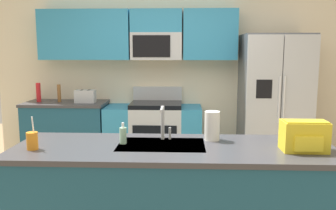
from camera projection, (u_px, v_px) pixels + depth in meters
name	position (u px, v px, depth m)	size (l,w,h in m)	color
kitchen_wall_unit	(160.00, 61.00, 5.25)	(5.20, 0.43, 2.60)	beige
back_counter	(67.00, 132.00, 5.19)	(1.16, 0.63, 0.90)	navy
range_oven	(154.00, 134.00, 5.13)	(1.36, 0.61, 1.10)	#B7BABF
refrigerator	(274.00, 102.00, 4.92)	(0.90, 0.76, 1.85)	#4C4F54
island_counter	(174.00, 201.00, 2.82)	(2.48, 0.83, 0.90)	navy
toaster	(85.00, 96.00, 5.04)	(0.28, 0.16, 0.18)	#B7BABF
pepper_mill	(59.00, 93.00, 5.10)	(0.05, 0.05, 0.25)	brown
bottle_red	(38.00, 92.00, 5.11)	(0.06, 0.06, 0.27)	red
sink_faucet	(163.00, 120.00, 2.92)	(0.08, 0.21, 0.28)	#B7BABF
drink_cup_orange	(32.00, 141.00, 2.65)	(0.08, 0.08, 0.25)	orange
soap_dispenser	(123.00, 135.00, 2.82)	(0.06, 0.06, 0.17)	#A5D8B2
paper_towel_roll	(212.00, 126.00, 2.93)	(0.12, 0.12, 0.24)	white
backpack	(304.00, 135.00, 2.61)	(0.32, 0.22, 0.23)	yellow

